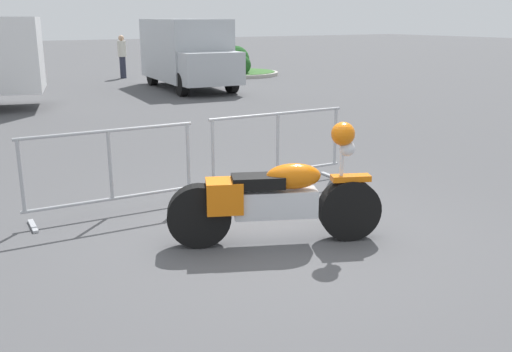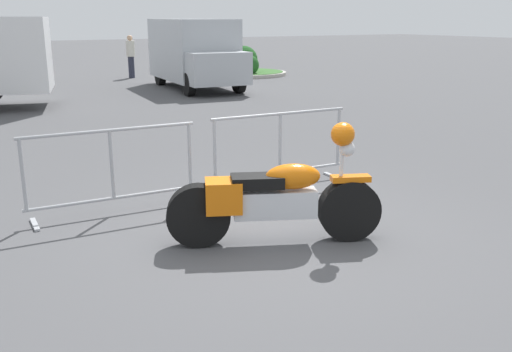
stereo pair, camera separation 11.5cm
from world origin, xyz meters
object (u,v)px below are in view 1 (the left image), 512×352
object	(u,v)px
delivery_van	(187,52)
crowd_barrier_near	(111,171)
crowd_barrier_far	(278,148)
motorcycle	(275,198)
pedestrian	(122,55)

from	to	relation	value
delivery_van	crowd_barrier_near	bearing A→B (deg)	-23.31
crowd_barrier_far	delivery_van	distance (m)	12.14
crowd_barrier_near	delivery_van	distance (m)	13.12
motorcycle	crowd_barrier_far	xyz separation A→B (m)	(1.22, 1.80, 0.06)
crowd_barrier_near	pedestrian	xyz separation A→B (m)	(5.55, 16.01, 0.37)
crowd_barrier_near	crowd_barrier_far	bearing A→B (deg)	0.00
crowd_barrier_near	delivery_van	bearing A→B (deg)	61.19
motorcycle	crowd_barrier_far	world-z (taller)	motorcycle
motorcycle	pedestrian	size ratio (longest dim) A/B	1.29
motorcycle	crowd_barrier_far	size ratio (longest dim) A/B	1.02
crowd_barrier_far	crowd_barrier_near	bearing A→B (deg)	180.00
delivery_van	pedestrian	bearing A→B (deg)	-164.89
crowd_barrier_far	motorcycle	bearing A→B (deg)	-124.01
delivery_van	pedestrian	size ratio (longest dim) A/B	3.06
crowd_barrier_near	delivery_van	size ratio (longest dim) A/B	0.41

